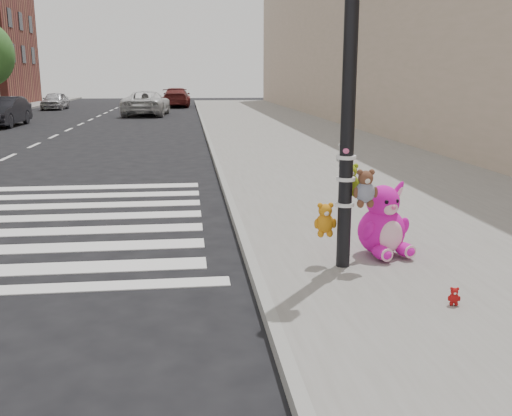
{
  "coord_description": "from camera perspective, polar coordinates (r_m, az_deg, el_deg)",
  "views": [
    {
      "loc": [
        0.81,
        -4.48,
        2.34
      ],
      "look_at": [
        1.62,
        2.33,
        0.75
      ],
      "focal_mm": 40.0,
      "sensor_mm": 36.0,
      "label": 1
    }
  ],
  "objects": [
    {
      "name": "signal_pole",
      "position": [
        6.58,
        9.24,
        7.63
      ],
      "size": [
        0.71,
        0.49,
        4.0
      ],
      "color": "black",
      "rests_on": "sidewalk_near"
    },
    {
      "name": "ground",
      "position": [
        5.12,
        -15.65,
        -14.66
      ],
      "size": [
        120.0,
        120.0,
        0.0
      ],
      "primitive_type": "plane",
      "color": "black",
      "rests_on": "ground"
    },
    {
      "name": "curb_edge",
      "position": [
        14.68,
        -3.84,
        4.11
      ],
      "size": [
        0.12,
        80.0,
        0.15
      ],
      "primitive_type": "cube",
      "color": "gray",
      "rests_on": "ground"
    },
    {
      "name": "bld_near",
      "position": [
        26.46,
        15.53,
        18.36
      ],
      "size": [
        5.0,
        60.0,
        10.0
      ],
      "primitive_type": "cube",
      "color": "#BBA18F",
      "rests_on": "ground"
    },
    {
      "name": "sidewalk_near",
      "position": [
        15.25,
        9.26,
        4.31
      ],
      "size": [
        7.0,
        80.0,
        0.14
      ],
      "primitive_type": "cube",
      "color": "slate",
      "rests_on": "ground"
    },
    {
      "name": "car_white_near",
      "position": [
        35.92,
        -10.89,
        10.25
      ],
      "size": [
        2.82,
        5.45,
        1.47
      ],
      "primitive_type": "imported",
      "rotation": [
        0.0,
        0.0,
        3.07
      ],
      "color": "silver",
      "rests_on": "ground"
    },
    {
      "name": "car_maroon_near",
      "position": [
        45.59,
        -7.95,
        10.9
      ],
      "size": [
        2.2,
        5.12,
        1.47
      ],
      "primitive_type": "imported",
      "rotation": [
        0.0,
        0.0,
        3.11
      ],
      "color": "maroon",
      "rests_on": "ground"
    },
    {
      "name": "car_dark_far",
      "position": [
        29.98,
        -23.97,
        8.8
      ],
      "size": [
        1.6,
        4.29,
        1.4
      ],
      "primitive_type": "imported",
      "rotation": [
        0.0,
        0.0,
        -0.03
      ],
      "color": "black",
      "rests_on": "ground"
    },
    {
      "name": "red_teddy",
      "position": [
        5.98,
        19.2,
        -8.33
      ],
      "size": [
        0.15,
        0.12,
        0.19
      ],
      "primitive_type": null,
      "rotation": [
        0.0,
        0.0,
        -0.24
      ],
      "color": "#A21010",
      "rests_on": "sidewalk_near"
    },
    {
      "name": "pink_bunny",
      "position": [
        7.3,
        12.59,
        -1.67
      ],
      "size": [
        0.73,
        0.81,
        0.94
      ],
      "rotation": [
        0.0,
        0.0,
        0.28
      ],
      "color": "#E313B3",
      "rests_on": "sidewalk_near"
    },
    {
      "name": "car_silver_deep",
      "position": [
        44.12,
        -19.46,
        10.08
      ],
      "size": [
        1.54,
        3.69,
        1.25
      ],
      "primitive_type": "imported",
      "rotation": [
        0.0,
        0.0,
        -0.02
      ],
      "color": "silver",
      "rests_on": "ground"
    }
  ]
}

